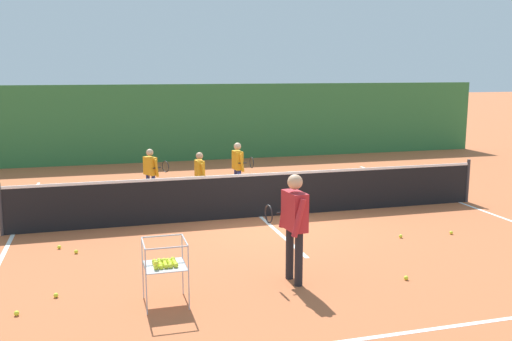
% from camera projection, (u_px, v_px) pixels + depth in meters
% --- Properties ---
extents(ground_plane, '(120.00, 120.00, 0.00)m').
position_uv_depth(ground_plane, '(260.00, 217.00, 12.42)').
color(ground_plane, '#BC6038').
extents(line_baseline_near, '(10.12, 0.08, 0.01)m').
position_uv_depth(line_baseline_near, '(394.00, 334.00, 6.88)').
color(line_baseline_near, white).
rests_on(line_baseline_near, ground).
extents(line_baseline_far, '(10.12, 0.08, 0.01)m').
position_uv_depth(line_baseline_far, '(215.00, 177.00, 17.09)').
color(line_baseline_far, white).
rests_on(line_baseline_far, ground).
extents(line_sideline_west, '(0.08, 10.77, 0.01)m').
position_uv_depth(line_sideline_west, '(13.00, 234.00, 11.07)').
color(line_sideline_west, white).
rests_on(line_sideline_west, ground).
extents(line_sideline_east, '(0.08, 10.77, 0.01)m').
position_uv_depth(line_sideline_east, '(459.00, 202.00, 13.78)').
color(line_sideline_east, white).
rests_on(line_sideline_east, ground).
extents(line_service_center, '(0.08, 5.80, 0.01)m').
position_uv_depth(line_service_center, '(260.00, 217.00, 12.42)').
color(line_service_center, white).
rests_on(line_service_center, ground).
extents(tennis_net, '(10.59, 0.08, 1.05)m').
position_uv_depth(tennis_net, '(261.00, 195.00, 12.34)').
color(tennis_net, '#333338').
rests_on(tennis_net, ground).
extents(instructor, '(0.49, 0.74, 1.67)m').
position_uv_depth(instructor, '(294.00, 218.00, 8.43)').
color(instructor, black).
rests_on(instructor, ground).
extents(student_0, '(0.61, 0.52, 1.28)m').
position_uv_depth(student_0, '(151.00, 169.00, 13.92)').
color(student_0, navy).
rests_on(student_0, ground).
extents(student_1, '(0.22, 0.50, 1.25)m').
position_uv_depth(student_1, '(200.00, 173.00, 13.51)').
color(student_1, black).
rests_on(student_1, ground).
extents(student_2, '(0.45, 0.63, 1.37)m').
position_uv_depth(student_2, '(238.00, 164.00, 14.43)').
color(student_2, navy).
rests_on(student_2, ground).
extents(ball_cart, '(0.58, 0.58, 0.90)m').
position_uv_depth(ball_cart, '(165.00, 264.00, 7.69)').
color(ball_cart, '#B7B7BC').
rests_on(ball_cart, ground).
extents(tennis_ball_0, '(0.07, 0.07, 0.07)m').
position_uv_depth(tennis_ball_0, '(17.00, 313.00, 7.41)').
color(tennis_ball_0, yellow).
rests_on(tennis_ball_0, ground).
extents(tennis_ball_1, '(0.07, 0.07, 0.07)m').
position_uv_depth(tennis_ball_1, '(401.00, 236.00, 10.85)').
color(tennis_ball_1, yellow).
rests_on(tennis_ball_1, ground).
extents(tennis_ball_3, '(0.07, 0.07, 0.07)m').
position_uv_depth(tennis_ball_3, '(59.00, 247.00, 10.18)').
color(tennis_ball_3, yellow).
rests_on(tennis_ball_3, ground).
extents(tennis_ball_4, '(0.07, 0.07, 0.07)m').
position_uv_depth(tennis_ball_4, '(406.00, 278.00, 8.67)').
color(tennis_ball_4, yellow).
rests_on(tennis_ball_4, ground).
extents(tennis_ball_5, '(0.07, 0.07, 0.07)m').
position_uv_depth(tennis_ball_5, '(451.00, 233.00, 11.09)').
color(tennis_ball_5, yellow).
rests_on(tennis_ball_5, ground).
extents(tennis_ball_7, '(0.07, 0.07, 0.07)m').
position_uv_depth(tennis_ball_7, '(56.00, 295.00, 8.00)').
color(tennis_ball_7, yellow).
rests_on(tennis_ball_7, ground).
extents(tennis_ball_8, '(0.07, 0.07, 0.07)m').
position_uv_depth(tennis_ball_8, '(76.00, 252.00, 9.92)').
color(tennis_ball_8, yellow).
rests_on(tennis_ball_8, ground).
extents(windscreen_fence, '(22.26, 0.08, 2.70)m').
position_uv_depth(windscreen_fence, '(196.00, 123.00, 19.98)').
color(windscreen_fence, '#33753D').
rests_on(windscreen_fence, ground).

